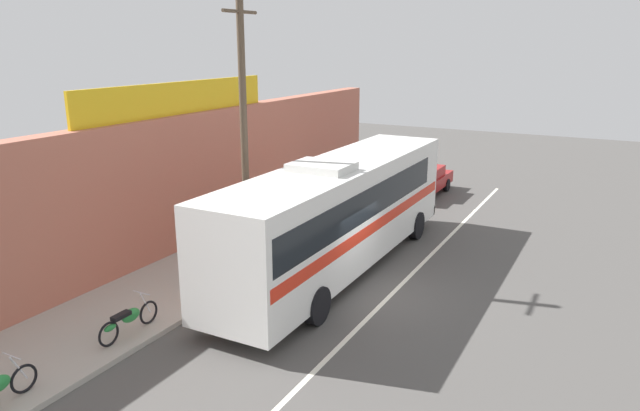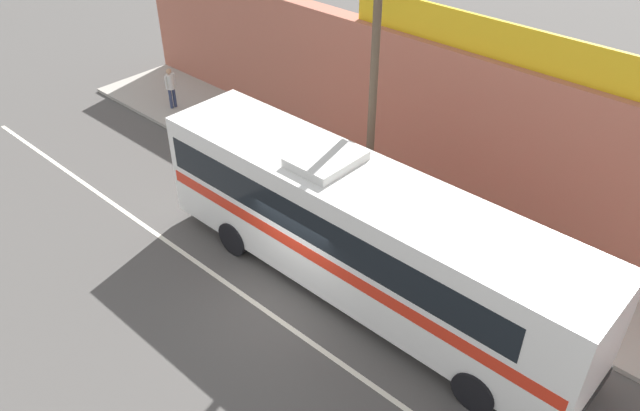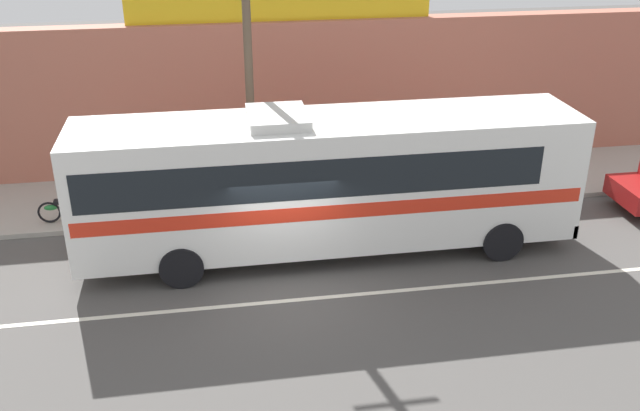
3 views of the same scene
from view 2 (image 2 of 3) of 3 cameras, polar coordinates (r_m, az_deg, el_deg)
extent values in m
plane|color=#4F4C49|center=(17.04, -2.85, -8.20)|extent=(70.00, 70.00, 0.00)
cube|color=#A8A399|center=(20.10, 7.63, -0.40)|extent=(30.00, 3.60, 0.14)
cube|color=#B26651|center=(20.46, 11.72, 7.53)|extent=(30.00, 0.70, 4.80)
cube|color=gold|center=(18.92, 14.97, 14.56)|extent=(9.29, 0.12, 1.10)
cube|color=silver|center=(16.65, -4.82, -9.57)|extent=(30.00, 0.14, 0.01)
cube|color=white|center=(15.90, 3.86, -2.48)|extent=(12.38, 2.52, 3.10)
cube|color=black|center=(15.82, 2.55, -0.17)|extent=(10.89, 2.54, 0.96)
cube|color=red|center=(16.09, 3.82, -3.32)|extent=(12.13, 2.53, 0.36)
cube|color=black|center=(13.72, 24.70, -11.52)|extent=(0.04, 2.26, 1.40)
cube|color=black|center=(15.01, 22.90, -16.30)|extent=(0.12, 2.52, 0.36)
cube|color=silver|center=(15.60, 0.57, 4.25)|extent=(1.40, 1.76, 0.24)
cylinder|color=black|center=(16.18, 18.20, -10.81)|extent=(1.04, 0.32, 1.04)
cylinder|color=black|center=(14.68, 13.89, -15.97)|extent=(1.04, 0.32, 1.04)
cylinder|color=black|center=(19.47, -2.60, 0.22)|extent=(1.04, 0.32, 1.04)
cylinder|color=black|center=(18.23, -7.76, -2.92)|extent=(1.04, 0.32, 1.04)
cylinder|color=brown|center=(17.16, 4.83, 9.94)|extent=(0.22, 0.22, 8.49)
torus|color=black|center=(24.10, -10.17, 6.96)|extent=(0.62, 0.06, 0.62)
torus|color=black|center=(25.01, -12.00, 7.84)|extent=(0.62, 0.06, 0.62)
cylinder|color=silver|center=(24.01, -10.37, 7.64)|extent=(0.34, 0.04, 0.65)
cylinder|color=silver|center=(23.94, -10.60, 8.39)|extent=(0.03, 0.56, 0.03)
ellipsoid|color=#237F38|center=(24.42, -11.06, 7.73)|extent=(0.56, 0.22, 0.34)
cube|color=black|center=(24.58, -11.51, 8.18)|extent=(0.52, 0.20, 0.10)
ellipsoid|color=#237F38|center=(24.90, -11.95, 8.08)|extent=(0.36, 0.14, 0.16)
torus|color=black|center=(21.68, -4.37, 3.98)|extent=(0.62, 0.06, 0.62)
torus|color=black|center=(22.54, -6.72, 5.16)|extent=(0.62, 0.06, 0.62)
cylinder|color=silver|center=(21.58, -4.55, 4.74)|extent=(0.34, 0.04, 0.65)
cylinder|color=silver|center=(21.48, -4.78, 5.56)|extent=(0.03, 0.56, 0.03)
ellipsoid|color=#237F38|center=(21.97, -5.48, 4.93)|extent=(0.56, 0.22, 0.34)
cube|color=black|center=(22.11, -6.04, 5.46)|extent=(0.52, 0.20, 0.10)
ellipsoid|color=#237F38|center=(22.43, -6.65, 5.42)|extent=(0.36, 0.14, 0.16)
cylinder|color=navy|center=(26.48, -13.07, 9.54)|extent=(0.13, 0.13, 0.81)
cylinder|color=navy|center=(26.39, -13.39, 9.40)|extent=(0.13, 0.13, 0.81)
cylinder|color=white|center=(26.14, -13.44, 10.86)|extent=(0.30, 0.30, 0.61)
sphere|color=tan|center=(25.97, -13.58, 11.75)|extent=(0.22, 0.22, 0.22)
cylinder|color=white|center=(26.23, -13.10, 11.07)|extent=(0.08, 0.08, 0.56)
cylinder|color=white|center=(26.03, -13.81, 10.77)|extent=(0.08, 0.08, 0.56)
cylinder|color=black|center=(18.07, 17.57, -4.95)|extent=(0.13, 0.13, 0.77)
cylinder|color=black|center=(17.94, 17.30, -5.23)|extent=(0.13, 0.13, 0.77)
cylinder|color=white|center=(17.59, 17.82, -3.43)|extent=(0.30, 0.30, 0.57)
sphere|color=tan|center=(17.34, 18.07, -2.35)|extent=(0.21, 0.21, 0.21)
cylinder|color=white|center=(17.72, 18.13, -3.05)|extent=(0.08, 0.08, 0.53)
cylinder|color=white|center=(17.42, 17.53, -3.67)|extent=(0.08, 0.08, 0.53)
camera|label=1|loc=(24.27, -43.54, 15.43)|focal=32.81mm
camera|label=3|loc=(12.43, -71.85, -3.68)|focal=39.77mm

